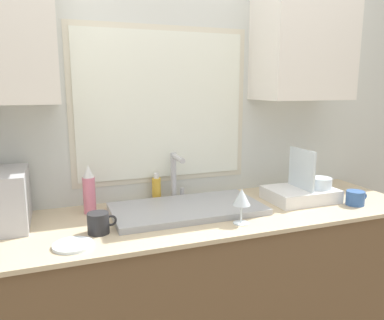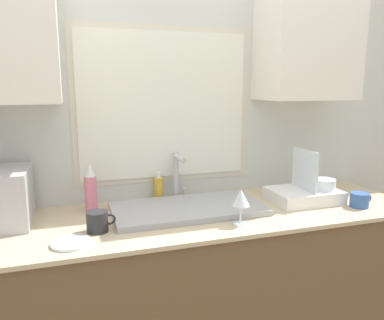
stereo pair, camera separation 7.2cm
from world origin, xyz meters
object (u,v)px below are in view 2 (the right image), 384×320
Objects in this scene: mug_near_sink at (98,222)px; spray_bottle at (91,189)px; dish_rack at (306,193)px; wine_glass at (241,199)px; faucet at (177,173)px; soap_bottle at (159,188)px.

spray_bottle is at bearing 92.19° from mug_near_sink.
dish_rack is 0.53m from wine_glass.
spray_bottle is (-0.47, -0.05, -0.04)m from faucet.
soap_bottle is at bearing 13.78° from spray_bottle.
mug_near_sink is (-1.12, -0.09, -0.01)m from dish_rack.
spray_bottle reaches higher than soap_bottle.
faucet is 1.07× the size of spray_bottle.
faucet is 0.47m from spray_bottle.
soap_bottle is (-0.10, 0.04, -0.09)m from faucet.
dish_rack is 1.15m from spray_bottle.
faucet is 0.58m from mug_near_sink.
dish_rack reaches higher than spray_bottle.
mug_near_sink is 0.65m from wine_glass.
spray_bottle reaches higher than wine_glass.
soap_bottle is 0.52m from mug_near_sink.
faucet is 0.48m from wine_glass.
spray_bottle is 0.38m from soap_bottle.
wine_glass is (0.27, -0.49, 0.05)m from soap_bottle.
spray_bottle is 1.48× the size of wine_glass.
dish_rack reaches higher than soap_bottle.
spray_bottle is 0.76m from wine_glass.
faucet reaches higher than wine_glass.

